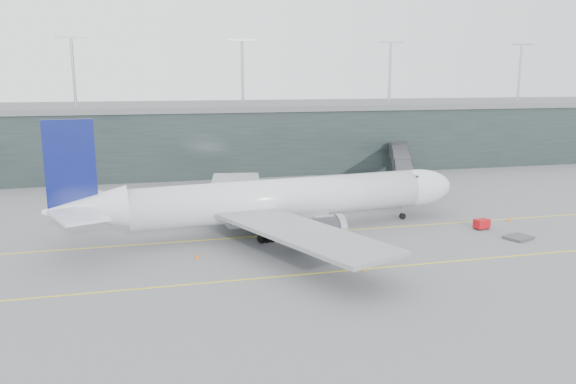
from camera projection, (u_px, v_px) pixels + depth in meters
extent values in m
plane|color=#5E5D62|center=(266.00, 228.00, 80.80)|extent=(320.00, 320.00, 0.00)
cube|color=yellow|center=(272.00, 235.00, 77.00)|extent=(160.00, 0.25, 0.02)
cube|color=yellow|center=(304.00, 274.00, 61.80)|extent=(160.00, 0.25, 0.02)
cube|color=yellow|center=(270.00, 198.00, 100.99)|extent=(0.25, 60.00, 0.02)
cube|color=black|center=(216.00, 138.00, 134.48)|extent=(240.00, 35.00, 14.00)
cube|color=#56595B|center=(215.00, 106.00, 132.95)|extent=(240.00, 36.00, 1.20)
cylinder|color=#9E9EA3|center=(74.00, 74.00, 114.78)|extent=(0.60, 0.60, 14.00)
cylinder|color=#9E9EA3|center=(242.00, 74.00, 123.15)|extent=(0.60, 0.60, 14.00)
cylinder|color=#9E9EA3|center=(390.00, 74.00, 131.53)|extent=(0.60, 0.60, 14.00)
cylinder|color=#9E9EA3|center=(520.00, 74.00, 139.90)|extent=(0.60, 0.60, 14.00)
cylinder|color=silver|center=(281.00, 199.00, 77.94)|extent=(41.70, 10.34, 5.57)
ellipsoid|color=silver|center=(416.00, 188.00, 85.60)|extent=(12.27, 6.89, 5.57)
cone|color=silver|center=(86.00, 209.00, 68.90)|extent=(10.44, 6.46, 5.35)
cube|color=gray|center=(275.00, 214.00, 78.06)|extent=(14.80, 6.13, 1.80)
cube|color=black|center=(435.00, 180.00, 86.61)|extent=(2.28, 2.91, 0.72)
cube|color=gray|center=(301.00, 232.00, 64.43)|extent=(17.51, 27.16, 0.49)
cylinder|color=#333438|center=(317.00, 230.00, 71.24)|extent=(6.61, 3.85, 3.14)
cube|color=gray|center=(235.00, 188.00, 89.93)|extent=(12.20, 27.02, 0.49)
cylinder|color=#333438|center=(273.00, 202.00, 86.87)|extent=(6.61, 3.85, 3.14)
cube|color=#0A1155|center=(70.00, 164.00, 67.29)|extent=(5.85, 1.13, 10.78)
cube|color=silver|center=(78.00, 216.00, 63.97)|extent=(7.58, 9.34, 0.31)
cube|color=silver|center=(77.00, 198.00, 73.02)|extent=(6.06, 8.72, 0.31)
cylinder|color=black|center=(402.00, 216.00, 85.68)|extent=(1.02, 0.47, 0.99)
cylinder|color=#9E9EA3|center=(403.00, 212.00, 85.54)|extent=(0.27, 0.27, 2.34)
cylinder|color=black|center=(267.00, 238.00, 73.58)|extent=(1.21, 0.58, 1.17)
cylinder|color=black|center=(248.00, 223.00, 81.48)|extent=(1.21, 0.58, 1.17)
cube|color=#27272C|center=(406.00, 183.00, 85.43)|extent=(4.78, 5.01, 3.06)
cube|color=#27272C|center=(404.00, 173.00, 94.20)|extent=(8.21, 14.11, 2.73)
cube|color=#27272C|center=(401.00, 161.00, 107.92)|extent=(8.46, 14.22, 2.84)
cube|color=#27272C|center=(399.00, 152.00, 121.65)|extent=(8.71, 14.33, 2.95)
cylinder|color=#9E9EA3|center=(403.00, 192.00, 95.62)|extent=(0.55, 0.55, 4.15)
cube|color=#333438|center=(402.00, 202.00, 95.96)|extent=(2.66, 2.38, 0.77)
cylinder|color=#27272C|center=(325.00, 150.00, 123.40)|extent=(4.37, 4.37, 3.28)
cylinder|color=#27272C|center=(325.00, 166.00, 124.10)|extent=(1.97, 1.97, 3.93)
cube|color=#AF0C12|center=(482.00, 224.00, 80.03)|extent=(2.36, 1.78, 1.25)
cylinder|color=black|center=(480.00, 229.00, 79.40)|extent=(0.41, 0.22, 0.38)
cylinder|color=black|center=(488.00, 228.00, 80.08)|extent=(0.41, 0.22, 0.38)
cylinder|color=black|center=(475.00, 228.00, 80.24)|extent=(0.41, 0.22, 0.38)
cylinder|color=black|center=(483.00, 226.00, 80.92)|extent=(0.41, 0.22, 0.38)
cube|color=#3D3E43|center=(518.00, 237.00, 75.32)|extent=(4.18, 3.80, 0.34)
cube|color=#333438|center=(213.00, 214.00, 88.33)|extent=(1.94, 1.58, 0.19)
cube|color=#A9AFB5|center=(213.00, 209.00, 88.16)|extent=(1.56, 1.47, 1.41)
cube|color=navy|center=(213.00, 204.00, 88.01)|extent=(1.61, 1.52, 0.08)
cube|color=#333438|center=(237.00, 208.00, 92.18)|extent=(2.55, 2.24, 0.22)
cube|color=#B2B8BF|center=(237.00, 202.00, 91.98)|extent=(2.10, 2.02, 1.64)
cube|color=navy|center=(237.00, 197.00, 91.81)|extent=(2.17, 2.09, 0.09)
cube|color=#333438|center=(251.00, 210.00, 91.38)|extent=(2.34, 2.12, 0.19)
cube|color=#A1A4AD|center=(251.00, 204.00, 91.20)|extent=(1.95, 1.89, 1.44)
cube|color=navy|center=(251.00, 200.00, 91.05)|extent=(2.01, 1.95, 0.08)
cone|color=orange|center=(510.00, 219.00, 84.16)|extent=(0.49, 0.49, 0.78)
cone|color=orange|center=(364.00, 268.00, 62.84)|extent=(0.43, 0.43, 0.68)
cone|color=#FB550D|center=(300.00, 205.00, 93.52)|extent=(0.45, 0.45, 0.72)
cone|color=#F85A0D|center=(197.00, 256.00, 67.04)|extent=(0.49, 0.49, 0.77)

